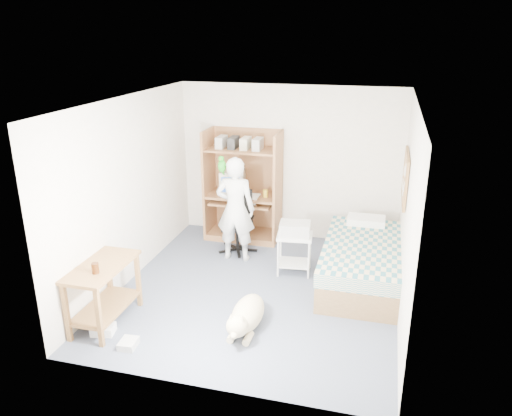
% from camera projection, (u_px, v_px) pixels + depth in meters
% --- Properties ---
extents(floor, '(4.00, 4.00, 0.00)m').
position_uv_depth(floor, '(258.00, 290.00, 6.67)').
color(floor, '#474E60').
rests_on(floor, ground).
extents(wall_back, '(3.60, 0.02, 2.50)m').
position_uv_depth(wall_back, '(289.00, 163.00, 8.07)').
color(wall_back, beige).
rests_on(wall_back, floor).
extents(wall_right, '(0.02, 4.00, 2.50)m').
position_uv_depth(wall_right, '(408.00, 215.00, 5.82)').
color(wall_right, beige).
rests_on(wall_right, floor).
extents(wall_left, '(0.02, 4.00, 2.50)m').
position_uv_depth(wall_left, '(129.00, 191.00, 6.68)').
color(wall_left, beige).
rests_on(wall_left, floor).
extents(ceiling, '(3.60, 4.00, 0.02)m').
position_uv_depth(ceiling, '(259.00, 101.00, 5.83)').
color(ceiling, white).
rests_on(ceiling, wall_back).
extents(computer_hutch, '(1.20, 0.63, 1.80)m').
position_uv_depth(computer_hutch, '(244.00, 190.00, 8.15)').
color(computer_hutch, brown).
rests_on(computer_hutch, floor).
extents(bed, '(1.02, 2.02, 0.66)m').
position_uv_depth(bed, '(361.00, 262.00, 6.82)').
color(bed, brown).
rests_on(bed, floor).
extents(side_desk, '(0.50, 1.00, 0.75)m').
position_uv_depth(side_desk, '(103.00, 285.00, 5.79)').
color(side_desk, brown).
rests_on(side_desk, floor).
extents(corkboard, '(0.04, 0.94, 0.66)m').
position_uv_depth(corkboard, '(405.00, 177.00, 6.58)').
color(corkboard, '#9C7246').
rests_on(corkboard, wall_right).
extents(office_chair, '(0.54, 0.54, 0.95)m').
position_uv_depth(office_chair, '(238.00, 230.00, 7.79)').
color(office_chair, black).
rests_on(office_chair, floor).
extents(person, '(0.60, 0.41, 1.58)m').
position_uv_depth(person, '(235.00, 209.00, 7.35)').
color(person, white).
rests_on(person, floor).
extents(parrot, '(0.12, 0.20, 0.32)m').
position_uv_depth(parrot, '(222.00, 165.00, 7.19)').
color(parrot, '#127E13').
rests_on(parrot, person).
extents(dog, '(0.36, 1.09, 0.41)m').
position_uv_depth(dog, '(246.00, 315.00, 5.76)').
color(dog, tan).
rests_on(dog, floor).
extents(printer_cart, '(0.53, 0.44, 0.58)m').
position_uv_depth(printer_cart, '(294.00, 247.00, 7.05)').
color(printer_cart, silver).
rests_on(printer_cart, floor).
extents(printer, '(0.45, 0.36, 0.18)m').
position_uv_depth(printer, '(295.00, 229.00, 6.95)').
color(printer, '#A6A6A2').
rests_on(printer, printer_cart).
extents(crt_monitor, '(0.45, 0.47, 0.37)m').
position_uv_depth(crt_monitor, '(233.00, 181.00, 8.15)').
color(crt_monitor, beige).
rests_on(crt_monitor, computer_hutch).
extents(keyboard, '(0.46, 0.18, 0.03)m').
position_uv_depth(keyboard, '(243.00, 202.00, 8.05)').
color(keyboard, beige).
rests_on(keyboard, computer_hutch).
extents(pencil_cup, '(0.08, 0.08, 0.12)m').
position_uv_depth(pencil_cup, '(266.00, 193.00, 7.97)').
color(pencil_cup, gold).
rests_on(pencil_cup, computer_hutch).
extents(drink_glass, '(0.08, 0.08, 0.12)m').
position_uv_depth(drink_glass, '(95.00, 268.00, 5.49)').
color(drink_glass, '#3B1C09').
rests_on(drink_glass, side_desk).
extents(floor_box_a, '(0.29, 0.25, 0.10)m').
position_uv_depth(floor_box_a, '(103.00, 329.00, 5.71)').
color(floor_box_a, white).
rests_on(floor_box_a, floor).
extents(floor_box_b, '(0.20, 0.23, 0.08)m').
position_uv_depth(floor_box_b, '(128.00, 344.00, 5.47)').
color(floor_box_b, '#BCBCB7').
rests_on(floor_box_b, floor).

